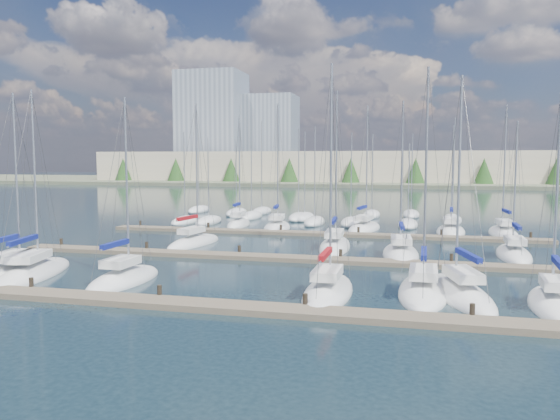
% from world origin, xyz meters
% --- Properties ---
extents(ground, '(400.00, 400.00, 0.00)m').
position_xyz_m(ground, '(0.00, 60.00, 0.00)').
color(ground, '#192A32').
rests_on(ground, ground).
extents(dock_near, '(44.00, 1.93, 1.10)m').
position_xyz_m(dock_near, '(0.00, 2.01, 0.15)').
color(dock_near, '#6B5E4C').
rests_on(dock_near, ground).
extents(dock_mid, '(44.00, 1.93, 1.10)m').
position_xyz_m(dock_mid, '(0.00, 16.01, 0.15)').
color(dock_mid, '#6B5E4C').
rests_on(dock_mid, ground).
extents(dock_far, '(44.00, 1.93, 1.10)m').
position_xyz_m(dock_far, '(0.00, 30.01, 0.15)').
color(dock_far, '#6B5E4C').
rests_on(dock_far, ground).
extents(sailboat_r, '(2.83, 8.54, 13.82)m').
position_xyz_m(sailboat_r, '(18.18, 34.54, 0.19)').
color(sailboat_r, white).
rests_on(sailboat_r, ground).
extents(sailboat_l, '(3.30, 8.69, 12.92)m').
position_xyz_m(sailboat_l, '(8.36, 20.04, 0.18)').
color(sailboat_l, white).
rests_on(sailboat_l, ground).
extents(sailboat_f, '(4.55, 9.44, 12.97)m').
position_xyz_m(sailboat_f, '(11.84, 7.68, 0.18)').
color(sailboat_f, white).
rests_on(sailboat_f, ground).
extents(sailboat_e, '(2.94, 8.56, 13.49)m').
position_xyz_m(sailboat_e, '(9.85, 7.69, 0.18)').
color(sailboat_e, white).
rests_on(sailboat_e, ground).
extents(sailboat_o, '(3.75, 7.97, 14.39)m').
position_xyz_m(sailboat_o, '(-5.18, 34.04, 0.19)').
color(sailboat_o, white).
rests_on(sailboat_o, ground).
extents(sailboat_k, '(3.02, 9.53, 14.17)m').
position_xyz_m(sailboat_k, '(2.78, 22.51, 0.19)').
color(sailboat_k, white).
rests_on(sailboat_k, ground).
extents(sailboat_c, '(2.89, 7.24, 12.16)m').
position_xyz_m(sailboat_c, '(-8.13, 6.44, 0.18)').
color(sailboat_c, white).
rests_on(sailboat_c, ground).
extents(sailboat_q, '(3.32, 8.27, 11.84)m').
position_xyz_m(sailboat_q, '(13.14, 35.15, 0.17)').
color(sailboat_q, white).
rests_on(sailboat_q, ground).
extents(sailboat_n, '(2.78, 7.37, 13.20)m').
position_xyz_m(sailboat_n, '(-10.15, 35.72, 0.20)').
color(sailboat_n, white).
rests_on(sailboat_n, ground).
extents(sailboat_i, '(3.44, 8.29, 13.24)m').
position_xyz_m(sailboat_i, '(-9.71, 21.40, 0.19)').
color(sailboat_i, white).
rests_on(sailboat_i, ground).
extents(sailboat_g, '(3.01, 7.08, 11.80)m').
position_xyz_m(sailboat_g, '(16.34, 6.42, 0.19)').
color(sailboat_g, white).
rests_on(sailboat_g, ground).
extents(sailboat_b, '(4.97, 9.85, 12.88)m').
position_xyz_m(sailboat_b, '(-14.93, 6.80, 0.17)').
color(sailboat_b, white).
rests_on(sailboat_b, ground).
extents(sailboat_p, '(4.15, 8.69, 14.09)m').
position_xyz_m(sailboat_p, '(4.21, 35.45, 0.18)').
color(sailboat_p, white).
rests_on(sailboat_p, ground).
extents(sailboat_d, '(2.61, 8.35, 13.65)m').
position_xyz_m(sailboat_d, '(4.66, 6.26, 0.18)').
color(sailboat_d, white).
rests_on(sailboat_d, ground).
extents(sailboat_a, '(3.73, 9.15, 12.68)m').
position_xyz_m(sailboat_a, '(-16.29, 6.65, 0.18)').
color(sailboat_a, white).
rests_on(sailboat_a, ground).
extents(sailboat_m, '(2.73, 8.10, 11.34)m').
position_xyz_m(sailboat_m, '(16.98, 21.69, 0.18)').
color(sailboat_m, white).
rests_on(sailboat_m, ground).
extents(distant_boats, '(36.93, 20.75, 13.30)m').
position_xyz_m(distant_boats, '(-4.34, 43.76, 0.29)').
color(distant_boats, '#9EA0A5').
rests_on(distant_boats, ground).
extents(shoreline, '(400.00, 60.00, 38.00)m').
position_xyz_m(shoreline, '(-13.29, 149.77, 7.44)').
color(shoreline, '#666B51').
rests_on(shoreline, ground).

